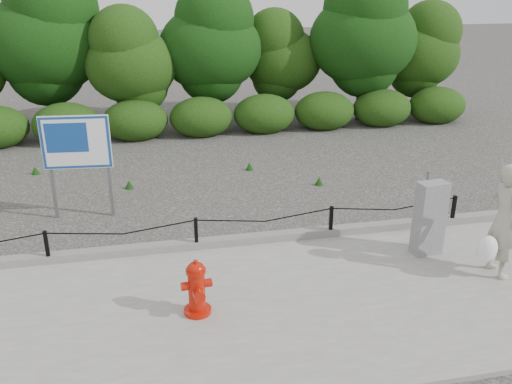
{
  "coord_description": "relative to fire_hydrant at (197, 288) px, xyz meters",
  "views": [
    {
      "loc": [
        -0.75,
        -8.63,
        4.58
      ],
      "look_at": [
        1.12,
        0.2,
        1.0
      ],
      "focal_mm": 38.0,
      "sensor_mm": 36.0,
      "label": 1
    }
  ],
  "objects": [
    {
      "name": "ground",
      "position": [
        0.2,
        1.98,
        -0.49
      ],
      "size": [
        90.0,
        90.0,
        0.0
      ],
      "primitive_type": "plane",
      "color": "#2D2B28",
      "rests_on": "ground"
    },
    {
      "name": "sidewalk",
      "position": [
        0.2,
        -0.02,
        -0.45
      ],
      "size": [
        14.0,
        4.0,
        0.08
      ],
      "primitive_type": "cube",
      "color": "gray",
      "rests_on": "ground"
    },
    {
      "name": "curb",
      "position": [
        0.2,
        2.03,
        -0.34
      ],
      "size": [
        14.0,
        0.22,
        0.14
      ],
      "primitive_type": "cube",
      "color": "slate",
      "rests_on": "sidewalk"
    },
    {
      "name": "chain_barrier",
      "position": [
        0.2,
        1.98,
        -0.03
      ],
      "size": [
        10.06,
        0.06,
        0.6
      ],
      "color": "black",
      "rests_on": "sidewalk"
    },
    {
      "name": "treeline",
      "position": [
        0.83,
        10.95,
        2.09
      ],
      "size": [
        20.06,
        3.93,
        4.94
      ],
      "color": "black",
      "rests_on": "ground"
    },
    {
      "name": "fire_hydrant",
      "position": [
        0.0,
        0.0,
        0.0
      ],
      "size": [
        0.45,
        0.46,
        0.85
      ],
      "rotation": [
        0.0,
        0.0,
        0.08
      ],
      "color": "#B41406",
      "rests_on": "sidewalk"
    },
    {
      "name": "pedestrian",
      "position": [
        4.88,
        0.12,
        0.51
      ],
      "size": [
        0.75,
        0.69,
        1.89
      ],
      "rotation": [
        0.0,
        0.0,
        1.58
      ],
      "color": "#A7A48F",
      "rests_on": "sidewalk"
    },
    {
      "name": "utility_cabinet",
      "position": [
        4.12,
        1.01,
        0.25
      ],
      "size": [
        0.53,
        0.38,
        1.45
      ],
      "rotation": [
        0.0,
        0.0,
        0.12
      ],
      "color": "gray",
      "rests_on": "sidewalk"
    },
    {
      "name": "advertising_sign",
      "position": [
        -1.88,
        4.01,
        1.02
      ],
      "size": [
        1.33,
        0.22,
        2.13
      ],
      "rotation": [
        0.0,
        0.0,
        -0.09
      ],
      "color": "slate",
      "rests_on": "ground"
    }
  ]
}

